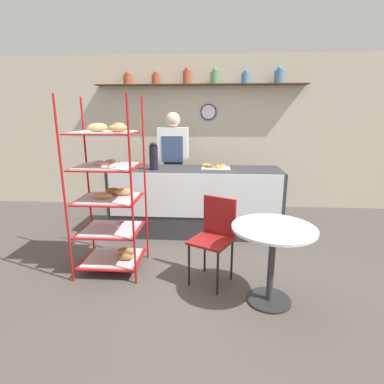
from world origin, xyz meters
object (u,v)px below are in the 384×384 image
at_px(cafe_chair, 215,231).
at_px(donut_tray_counter, 215,166).
at_px(coffee_carafe, 154,156).
at_px(cafe_table, 273,246).
at_px(person_worker, 173,162).
at_px(pastry_rack, 110,193).

distance_m(cafe_chair, donut_tray_counter, 1.47).
relative_size(cafe_chair, coffee_carafe, 2.33).
distance_m(cafe_table, coffee_carafe, 2.15).
bearing_deg(donut_tray_counter, coffee_carafe, -166.86).
relative_size(person_worker, cafe_table, 2.34).
xyz_separation_m(cafe_chair, donut_tray_counter, (-0.00, 1.40, 0.43)).
bearing_deg(cafe_chair, donut_tray_counter, 117.96).
bearing_deg(donut_tray_counter, cafe_table, -73.85).
distance_m(person_worker, coffee_carafe, 0.73).
bearing_deg(cafe_chair, person_worker, 137.29).
height_order(cafe_table, donut_tray_counter, donut_tray_counter).
relative_size(person_worker, coffee_carafe, 4.61).
bearing_deg(pastry_rack, donut_tray_counter, 48.33).
height_order(cafe_chair, donut_tray_counter, donut_tray_counter).
bearing_deg(pastry_rack, person_worker, 75.33).
bearing_deg(person_worker, cafe_table, -62.44).
bearing_deg(donut_tray_counter, pastry_rack, -131.67).
distance_m(pastry_rack, cafe_chair, 1.18).
xyz_separation_m(pastry_rack, cafe_chair, (1.12, -0.14, -0.35)).
bearing_deg(cafe_chair, cafe_table, -7.76).
xyz_separation_m(pastry_rack, person_worker, (0.46, 1.75, 0.06)).
height_order(person_worker, cafe_chair, person_worker).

